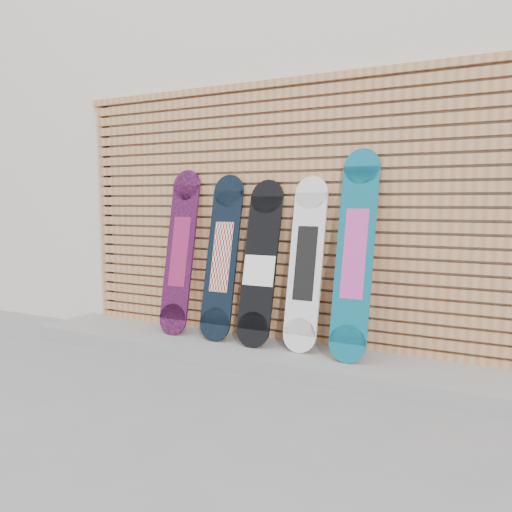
# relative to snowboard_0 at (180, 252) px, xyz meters

# --- Properties ---
(ground) EXTENTS (80.00, 80.00, 0.00)m
(ground) POSITION_rel_snowboard_0_xyz_m (1.15, -0.78, -0.85)
(ground) COLOR gray
(ground) RESTS_ON ground
(building) EXTENTS (12.00, 5.00, 3.60)m
(building) POSITION_rel_snowboard_0_xyz_m (1.65, 2.72, 0.95)
(building) COLOR beige
(building) RESTS_ON ground
(concrete_step) EXTENTS (4.60, 0.70, 0.12)m
(concrete_step) POSITION_rel_snowboard_0_xyz_m (1.00, -0.10, -0.79)
(concrete_step) COLOR gray
(concrete_step) RESTS_ON ground
(slat_wall) EXTENTS (4.26, 0.08, 2.29)m
(slat_wall) POSITION_rel_snowboard_0_xyz_m (1.00, 0.19, 0.36)
(slat_wall) COLOR #B7794C
(slat_wall) RESTS_ON ground
(snowboard_0) EXTENTS (0.28, 0.33, 1.46)m
(snowboard_0) POSITION_rel_snowboard_0_xyz_m (0.00, 0.00, 0.00)
(snowboard_0) COLOR black
(snowboard_0) RESTS_ON concrete_step
(snowboard_1) EXTENTS (0.29, 0.34, 1.41)m
(snowboard_1) POSITION_rel_snowboard_0_xyz_m (0.44, -0.00, -0.03)
(snowboard_1) COLOR black
(snowboard_1) RESTS_ON concrete_step
(snowboard_2) EXTENTS (0.29, 0.36, 1.36)m
(snowboard_2) POSITION_rel_snowboard_0_xyz_m (0.81, -0.02, -0.06)
(snowboard_2) COLOR black
(snowboard_2) RESTS_ON concrete_step
(snowboard_3) EXTENTS (0.27, 0.32, 1.38)m
(snowboard_3) POSITION_rel_snowboard_0_xyz_m (1.20, 0.01, -0.04)
(snowboard_3) COLOR white
(snowboard_3) RESTS_ON concrete_step
(snowboard_4) EXTENTS (0.28, 0.39, 1.58)m
(snowboard_4) POSITION_rel_snowboard_0_xyz_m (1.60, -0.03, 0.06)
(snowboard_4) COLOR #0C5F77
(snowboard_4) RESTS_ON concrete_step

